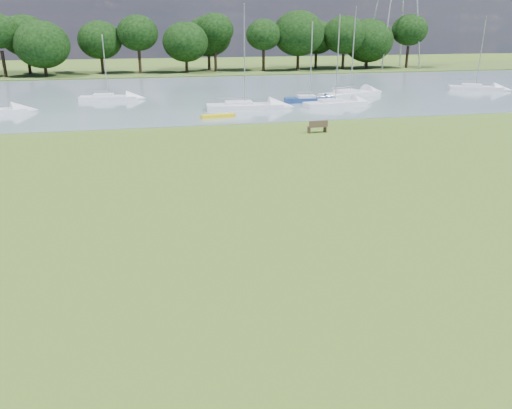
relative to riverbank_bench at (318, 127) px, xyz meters
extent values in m
plane|color=olive|center=(-11.20, -17.18, -0.50)|extent=(220.00, 220.00, 0.00)
cube|color=slate|center=(-11.20, 24.82, -0.50)|extent=(220.00, 40.00, 0.10)
cube|color=#4C6626|center=(-11.20, 54.82, -0.50)|extent=(220.00, 20.00, 0.40)
cube|color=brown|center=(-0.70, 0.01, -0.25)|extent=(0.12, 0.48, 0.49)
cube|color=brown|center=(0.68, 0.13, -0.25)|extent=(0.12, 0.48, 0.49)
cube|color=brown|center=(-0.01, 0.07, -0.01)|extent=(1.63, 0.61, 0.05)
cube|color=brown|center=(0.01, -0.14, 0.25)|extent=(1.60, 0.19, 0.48)
cube|color=yellow|center=(-6.68, 8.06, -0.29)|extent=(3.16, 1.14, 0.31)
cylinder|color=black|center=(-34.20, 50.82, 1.47)|extent=(0.46, 0.46, 3.53)
cylinder|color=black|center=(-27.20, 50.82, 1.61)|extent=(0.46, 0.46, 3.80)
ellipsoid|color=black|center=(-27.20, 50.82, 6.25)|extent=(7.41, 7.41, 6.30)
cylinder|color=black|center=(-20.20, 50.82, 1.21)|extent=(0.46, 0.46, 3.00)
ellipsoid|color=black|center=(-20.20, 50.82, 4.87)|extent=(8.33, 8.33, 7.08)
cylinder|color=black|center=(-13.20, 50.82, 1.34)|extent=(0.46, 0.46, 3.27)
ellipsoid|color=black|center=(-13.20, 50.82, 5.33)|extent=(6.48, 6.48, 5.51)
cylinder|color=black|center=(-6.20, 50.82, 1.47)|extent=(0.46, 0.46, 3.53)
ellipsoid|color=black|center=(-6.20, 50.82, 5.79)|extent=(7.41, 7.41, 6.30)
cylinder|color=black|center=(0.80, 50.82, 1.61)|extent=(0.46, 0.46, 3.80)
ellipsoid|color=black|center=(0.80, 50.82, 6.25)|extent=(8.33, 8.33, 7.08)
cylinder|color=black|center=(7.80, 50.82, 1.21)|extent=(0.46, 0.46, 3.00)
ellipsoid|color=black|center=(7.80, 50.82, 4.87)|extent=(6.48, 6.48, 5.51)
cylinder|color=black|center=(14.80, 50.82, 1.34)|extent=(0.46, 0.46, 3.27)
ellipsoid|color=black|center=(14.80, 50.82, 5.33)|extent=(7.41, 7.41, 6.30)
cylinder|color=black|center=(21.80, 50.82, 1.47)|extent=(0.46, 0.46, 3.53)
ellipsoid|color=black|center=(21.80, 50.82, 5.79)|extent=(8.33, 8.33, 7.08)
cylinder|color=black|center=(28.80, 50.82, 1.61)|extent=(0.46, 0.46, 3.80)
ellipsoid|color=black|center=(28.80, 50.82, 6.25)|extent=(6.48, 6.48, 5.51)
cylinder|color=black|center=(35.80, 50.82, 1.21)|extent=(0.46, 0.46, 3.00)
ellipsoid|color=black|center=(35.80, 50.82, 4.87)|extent=(7.41, 7.41, 6.30)
cube|color=navy|center=(4.47, 15.29, -0.10)|extent=(5.48, 1.69, 0.70)
cube|color=white|center=(4.04, 15.30, 0.32)|extent=(1.94, 1.25, 0.45)
cylinder|color=#A5A8AD|center=(4.47, 15.29, 3.94)|extent=(0.12, 0.12, 7.79)
cube|color=white|center=(28.30, 20.15, -0.07)|extent=(6.58, 4.34, 0.74)
cube|color=white|center=(27.83, 20.37, 0.38)|extent=(2.63, 2.23, 0.48)
cylinder|color=#A5A8AD|center=(28.30, 20.15, 4.27)|extent=(0.13, 0.13, 8.37)
cube|color=white|center=(10.49, 18.40, -0.08)|extent=(8.13, 4.87, 0.74)
cube|color=white|center=(9.91, 18.18, 0.37)|extent=(3.19, 2.60, 0.48)
cylinder|color=#A5A8AD|center=(10.49, 18.40, 4.74)|extent=(0.13, 0.13, 9.32)
cube|color=white|center=(-16.99, 21.62, -0.12)|extent=(6.30, 2.22, 0.65)
cube|color=white|center=(-17.48, 21.66, 0.27)|extent=(2.27, 1.53, 0.42)
cylinder|color=#A5A8AD|center=(-16.99, 21.62, 3.27)|extent=(0.11, 0.11, 6.50)
cube|color=white|center=(-3.39, 12.07, -0.07)|extent=(7.67, 2.74, 0.74)
cube|color=white|center=(-3.99, 12.12, 0.38)|extent=(2.76, 1.87, 0.48)
cylinder|color=#A5A8AD|center=(-3.39, 12.07, 4.75)|extent=(0.13, 0.13, 9.33)
cube|color=white|center=(6.11, 11.93, -0.10)|extent=(6.75, 2.61, 0.68)
cube|color=white|center=(5.59, 11.87, 0.31)|extent=(2.46, 1.71, 0.44)
cylinder|color=#A5A8AD|center=(6.11, 11.93, 4.27)|extent=(0.12, 0.12, 8.45)
camera|label=1|loc=(-13.26, -36.87, 7.66)|focal=35.00mm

